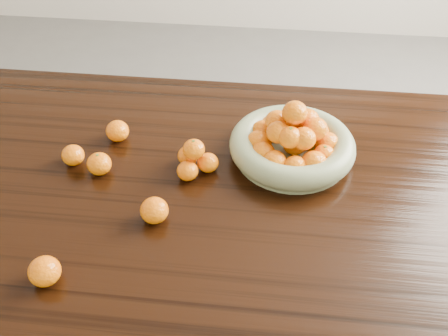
# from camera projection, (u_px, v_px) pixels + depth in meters

# --- Properties ---
(dining_table) EXTENTS (2.00, 1.00, 0.75)m
(dining_table) POSITION_uv_depth(u_px,v_px,m) (228.00, 212.00, 1.31)
(dining_table) COLOR black
(dining_table) RESTS_ON ground
(fruit_bowl) EXTENTS (0.33, 0.33, 0.17)m
(fruit_bowl) POSITION_uv_depth(u_px,v_px,m) (292.00, 143.00, 1.31)
(fruit_bowl) COLOR gray
(fruit_bowl) RESTS_ON dining_table
(orange_pyramid) EXTENTS (0.11, 0.11, 0.10)m
(orange_pyramid) POSITION_uv_depth(u_px,v_px,m) (194.00, 159.00, 1.27)
(orange_pyramid) COLOR orange
(orange_pyramid) RESTS_ON dining_table
(loose_orange_0) EXTENTS (0.06, 0.06, 0.06)m
(loose_orange_0) POSITION_uv_depth(u_px,v_px,m) (99.00, 164.00, 1.27)
(loose_orange_0) COLOR orange
(loose_orange_0) RESTS_ON dining_table
(loose_orange_1) EXTENTS (0.07, 0.07, 0.06)m
(loose_orange_1) POSITION_uv_depth(u_px,v_px,m) (45.00, 271.00, 1.02)
(loose_orange_1) COLOR orange
(loose_orange_1) RESTS_ON dining_table
(loose_orange_2) EXTENTS (0.07, 0.07, 0.06)m
(loose_orange_2) POSITION_uv_depth(u_px,v_px,m) (154.00, 210.00, 1.15)
(loose_orange_2) COLOR orange
(loose_orange_2) RESTS_ON dining_table
(loose_orange_3) EXTENTS (0.06, 0.06, 0.05)m
(loose_orange_3) POSITION_uv_depth(u_px,v_px,m) (73.00, 155.00, 1.30)
(loose_orange_3) COLOR orange
(loose_orange_3) RESTS_ON dining_table
(loose_orange_4) EXTENTS (0.06, 0.06, 0.06)m
(loose_orange_4) POSITION_uv_depth(u_px,v_px,m) (118.00, 131.00, 1.38)
(loose_orange_4) COLOR orange
(loose_orange_4) RESTS_ON dining_table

